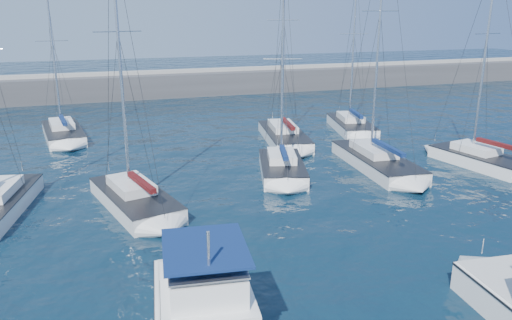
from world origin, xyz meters
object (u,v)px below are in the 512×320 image
object	(u,v)px
sailboat_mid_d	(376,160)
sailboat_back_b	(284,136)
sailboat_mid_c	(282,168)
sailboat_back_c	(351,125)
sailboat_back_a	(63,133)
sailboat_mid_b	(135,198)
sailboat_mid_e	(480,159)

from	to	relation	value
sailboat_mid_d	sailboat_back_b	bearing A→B (deg)	115.93
sailboat_mid_c	sailboat_back_c	size ratio (longest dim) A/B	0.88
sailboat_back_b	sailboat_back_a	bearing A→B (deg)	168.05
sailboat_mid_d	sailboat_back_b	size ratio (longest dim) A/B	1.07
sailboat_mid_c	sailboat_back_a	world-z (taller)	sailboat_back_a
sailboat_mid_b	sailboat_mid_c	world-z (taller)	sailboat_mid_b
sailboat_mid_e	sailboat_back_b	xyz separation A→B (m)	(-11.18, 11.38, -0.01)
sailboat_mid_d	sailboat_back_a	world-z (taller)	sailboat_mid_d
sailboat_mid_b	sailboat_back_a	size ratio (longest dim) A/B	1.17
sailboat_back_a	sailboat_back_b	size ratio (longest dim) A/B	0.82
sailboat_mid_e	sailboat_back_a	xyz separation A→B (m)	(-29.75, 18.80, -0.03)
sailboat_mid_d	sailboat_back_c	xyz separation A→B (m)	(4.07, 11.09, -0.02)
sailboat_back_b	sailboat_mid_b	bearing A→B (deg)	-130.49
sailboat_mid_e	sailboat_back_b	size ratio (longest dim) A/B	0.92
sailboat_mid_d	sailboat_back_a	bearing A→B (deg)	147.71
sailboat_mid_d	sailboat_mid_e	bearing A→B (deg)	-10.30
sailboat_back_c	sailboat_mid_e	bearing A→B (deg)	-61.74
sailboat_mid_e	sailboat_back_c	size ratio (longest dim) A/B	1.06
sailboat_mid_d	sailboat_back_a	size ratio (longest dim) A/B	1.30
sailboat_mid_b	sailboat_back_b	size ratio (longest dim) A/B	0.97
sailboat_mid_b	sailboat_back_a	distance (m)	19.58
sailboat_mid_c	sailboat_mid_e	bearing A→B (deg)	6.08
sailboat_mid_e	sailboat_back_b	world-z (taller)	sailboat_back_b
sailboat_mid_d	sailboat_mid_e	xyz separation A→B (m)	(7.57, -2.04, -0.00)
sailboat_back_c	sailboat_back_a	bearing A→B (deg)	-178.85
sailboat_mid_c	sailboat_mid_d	xyz separation A→B (m)	(7.20, -0.64, 0.03)
sailboat_mid_d	sailboat_back_c	world-z (taller)	sailboat_mid_d
sailboat_back_a	sailboat_back_b	xyz separation A→B (m)	(18.57, -7.42, 0.02)
sailboat_mid_d	sailboat_mid_e	distance (m)	7.84
sailboat_back_c	sailboat_mid_c	bearing A→B (deg)	-123.83
sailboat_mid_c	sailboat_back_b	world-z (taller)	sailboat_back_b
sailboat_mid_e	sailboat_back_b	bearing A→B (deg)	124.40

